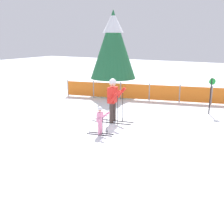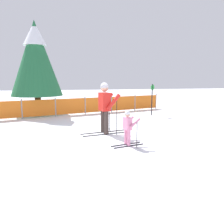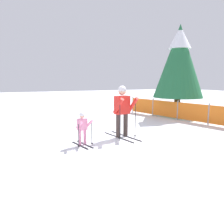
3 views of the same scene
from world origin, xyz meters
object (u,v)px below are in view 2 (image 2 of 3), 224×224
(safety_fence, at_px, (85,105))
(trail_marker, at_px, (152,96))
(conifer_far, at_px, (36,57))
(skier_adult, at_px, (105,104))
(skier_child, at_px, (128,125))

(safety_fence, xyz_separation_m, trail_marker, (3.28, -1.07, 0.50))
(conifer_far, distance_m, trail_marker, 6.14)
(skier_adult, relative_size, skier_child, 1.74)
(safety_fence, distance_m, trail_marker, 3.48)
(skier_adult, height_order, trail_marker, skier_adult)
(trail_marker, bearing_deg, skier_child, -119.49)
(skier_child, relative_size, conifer_far, 0.21)
(skier_child, relative_size, trail_marker, 0.62)
(skier_adult, bearing_deg, skier_child, -86.91)
(conifer_far, bearing_deg, trail_marker, -13.93)
(skier_adult, height_order, skier_child, skier_adult)
(skier_adult, bearing_deg, conifer_far, 109.51)
(skier_child, xyz_separation_m, safety_fence, (-0.65, 5.72, -0.10))
(skier_child, distance_m, trail_marker, 5.35)
(skier_adult, distance_m, trail_marker, 4.36)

